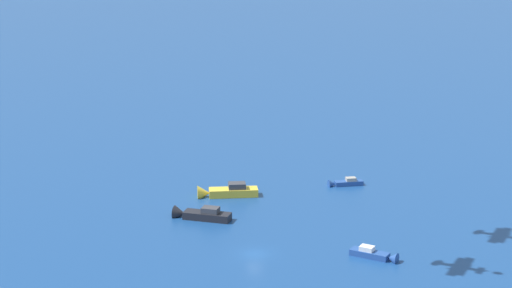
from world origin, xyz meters
TOP-DOWN VIEW (x-y plane):
  - ground_plane at (0.00, 0.00)m, footprint 2000.00×2000.00m
  - motorboat_near_centre at (7.39, 16.30)m, footprint 5.48×9.95m
  - motorboat_far_port at (37.06, 5.95)m, footprint 5.78×5.68m
  - motorboat_trailing at (8.76, -15.44)m, footprint 2.49×7.26m
  - motorboat_outer_ring_c at (19.35, 20.05)m, footprint 9.05×9.90m

SIDE VIEW (x-z plane):
  - ground_plane at x=0.00m, z-range 0.00..0.00m
  - motorboat_far_port at x=37.06m, z-range -0.43..1.44m
  - motorboat_trailing at x=8.76m, z-range -0.48..1.59m
  - motorboat_near_centre at x=7.39m, z-range -0.65..2.16m
  - motorboat_outer_ring_c at x=19.35m, z-range -0.71..2.39m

